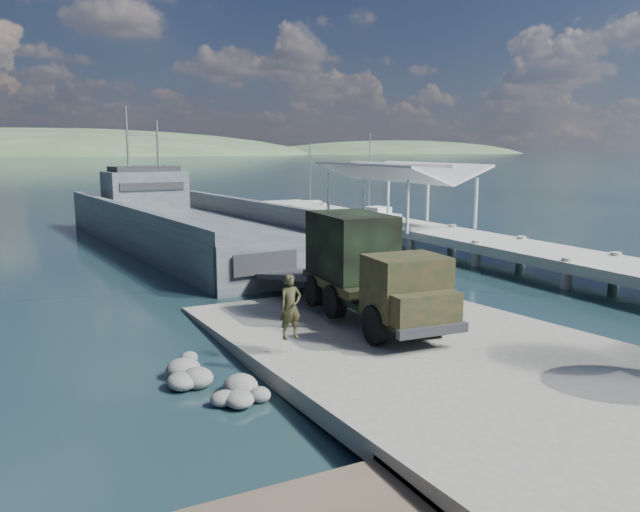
{
  "coord_description": "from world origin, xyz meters",
  "views": [
    {
      "loc": [
        -10.92,
        -15.34,
        6.23
      ],
      "look_at": [
        -0.01,
        6.0,
        2.06
      ],
      "focal_mm": 35.0,
      "sensor_mm": 36.0,
      "label": 1
    }
  ],
  "objects": [
    {
      "name": "sailboat_far",
      "position": [
        16.01,
        39.39,
        0.37
      ],
      "size": [
        2.74,
        5.94,
        6.98
      ],
      "rotation": [
        0.0,
        0.0,
        -0.19
      ],
      "color": "silver",
      "rests_on": "ground"
    },
    {
      "name": "shoreline_rocks",
      "position": [
        -6.2,
        0.5,
        0.0
      ],
      "size": [
        3.2,
        5.6,
        0.9
      ],
      "primitive_type": null,
      "color": "#565754",
      "rests_on": "ground"
    },
    {
      "name": "distant_headlands",
      "position": [
        50.0,
        560.0,
        0.0
      ],
      "size": [
        1000.0,
        240.0,
        48.0
      ],
      "primitive_type": null,
      "color": "#314E31",
      "rests_on": "ground"
    },
    {
      "name": "ground",
      "position": [
        0.0,
        0.0,
        0.0
      ],
      "size": [
        1400.0,
        1400.0,
        0.0
      ],
      "primitive_type": "plane",
      "color": "#172E37",
      "rests_on": "ground"
    },
    {
      "name": "military_truck",
      "position": [
        -0.1,
        2.28,
        2.22
      ],
      "size": [
        2.94,
        7.61,
        3.45
      ],
      "rotation": [
        0.0,
        0.0,
        -0.08
      ],
      "color": "black",
      "rests_on": "boat_ramp"
    },
    {
      "name": "boat_ramp",
      "position": [
        0.0,
        -1.0,
        0.25
      ],
      "size": [
        10.0,
        18.0,
        0.5
      ],
      "primitive_type": "cube",
      "color": "slate",
      "rests_on": "ground"
    },
    {
      "name": "landing_craft",
      "position": [
        -0.21,
        23.67,
        0.82
      ],
      "size": [
        11.14,
        34.22,
        10.0
      ],
      "rotation": [
        0.0,
        0.0,
        0.09
      ],
      "color": "#3F444A",
      "rests_on": "ground"
    },
    {
      "name": "sailboat_near",
      "position": [
        17.23,
        30.24,
        0.41
      ],
      "size": [
        2.79,
        6.52,
        7.69
      ],
      "rotation": [
        0.0,
        0.0,
        0.16
      ],
      "color": "silver",
      "rests_on": "ground"
    },
    {
      "name": "soldier",
      "position": [
        -3.9,
        0.22,
        1.43
      ],
      "size": [
        0.71,
        0.5,
        1.85
      ],
      "primitive_type": "imported",
      "rotation": [
        0.0,
        0.0,
        0.09
      ],
      "color": "black",
      "rests_on": "boat_ramp"
    },
    {
      "name": "pier",
      "position": [
        13.0,
        18.77,
        1.6
      ],
      "size": [
        6.4,
        44.0,
        6.1
      ],
      "color": "#9E9D94",
      "rests_on": "ground"
    }
  ]
}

